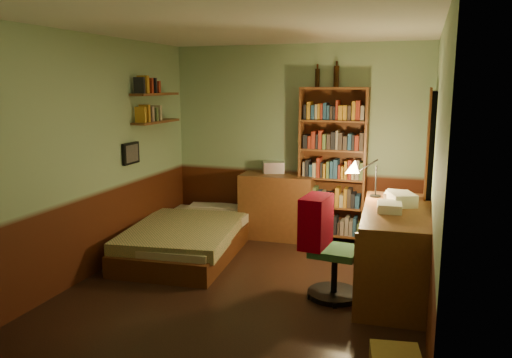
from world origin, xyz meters
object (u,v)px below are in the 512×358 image
(desk, at_px, (396,251))
(office_chair, at_px, (335,247))
(bed, at_px, (191,226))
(desk_lamp, at_px, (377,167))
(mini_stereo, at_px, (273,167))
(dresser, at_px, (278,206))
(bookshelf, at_px, (332,166))

(desk, bearing_deg, office_chair, -152.97)
(bed, distance_m, desk_lamp, 2.40)
(bed, relative_size, mini_stereo, 7.75)
(mini_stereo, relative_size, office_chair, 0.28)
(bed, height_order, desk_lamp, desk_lamp)
(bed, xyz_separation_m, mini_stereo, (0.77, 1.02, 0.63))
(desk, height_order, desk_lamp, desk_lamp)
(dresser, xyz_separation_m, office_chair, (1.08, -1.72, 0.07))
(bed, relative_size, dresser, 2.21)
(bed, relative_size, bookshelf, 1.07)
(dresser, distance_m, bookshelf, 0.93)
(dresser, xyz_separation_m, desk_lamp, (1.37, -0.91, 0.75))
(bed, relative_size, desk_lamp, 3.32)
(bookshelf, bearing_deg, bed, -150.29)
(bed, distance_m, bookshelf, 2.00)
(desk_lamp, bearing_deg, office_chair, -121.18)
(mini_stereo, height_order, office_chair, mini_stereo)
(dresser, relative_size, desk_lamp, 1.50)
(dresser, xyz_separation_m, desk, (1.64, -1.39, -0.01))
(bed, xyz_separation_m, desk, (2.51, -0.49, 0.11))
(bed, bearing_deg, bookshelf, 26.75)
(dresser, height_order, desk_lamp, desk_lamp)
(mini_stereo, xyz_separation_m, bookshelf, (0.82, -0.04, 0.07))
(desk, xyz_separation_m, desk_lamp, (-0.27, 0.48, 0.76))
(bookshelf, relative_size, desk, 1.27)
(bed, xyz_separation_m, desk_lamp, (2.24, -0.01, 0.87))
(bed, xyz_separation_m, bookshelf, (1.59, 0.98, 0.70))
(mini_stereo, distance_m, office_chair, 2.23)
(bed, distance_m, dresser, 1.26)
(bed, distance_m, desk, 2.56)
(bookshelf, xyz_separation_m, desk_lamp, (0.65, -0.99, 0.17))
(desk, xyz_separation_m, office_chair, (-0.56, -0.33, 0.08))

